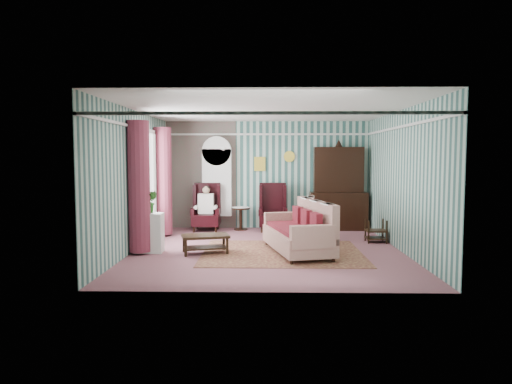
{
  "coord_description": "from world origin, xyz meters",
  "views": [
    {
      "loc": [
        -0.03,
        -9.41,
        1.94
      ],
      "look_at": [
        -0.25,
        0.6,
        1.17
      ],
      "focal_mm": 32.0,
      "sensor_mm": 36.0,
      "label": 1
    }
  ],
  "objects_px": {
    "bookcase": "(217,187)",
    "wingback_right": "(273,207)",
    "wingback_left": "(206,207)",
    "coffee_table": "(205,244)",
    "sofa": "(297,227)",
    "dresser_hutch": "(339,186)",
    "floral_armchair": "(297,220)",
    "plant_stand": "(149,233)",
    "seated_woman": "(206,208)",
    "nest_table": "(376,231)",
    "round_side_table": "(241,219)"
  },
  "relations": [
    {
      "from": "wingback_right",
      "to": "sofa",
      "type": "relative_size",
      "value": 0.58
    },
    {
      "from": "bookcase",
      "to": "round_side_table",
      "type": "height_order",
      "value": "bookcase"
    },
    {
      "from": "seated_woman",
      "to": "round_side_table",
      "type": "bearing_deg",
      "value": 9.46
    },
    {
      "from": "bookcase",
      "to": "nest_table",
      "type": "relative_size",
      "value": 4.15
    },
    {
      "from": "wingback_left",
      "to": "sofa",
      "type": "distance_m",
      "value": 3.53
    },
    {
      "from": "wingback_left",
      "to": "coffee_table",
      "type": "relative_size",
      "value": 1.34
    },
    {
      "from": "wingback_right",
      "to": "floral_armchair",
      "type": "xyz_separation_m",
      "value": [
        0.55,
        -1.27,
        -0.15
      ]
    },
    {
      "from": "wingback_left",
      "to": "bookcase",
      "type": "bearing_deg",
      "value": 57.34
    },
    {
      "from": "round_side_table",
      "to": "floral_armchair",
      "type": "bearing_deg",
      "value": -45.39
    },
    {
      "from": "seated_woman",
      "to": "sofa",
      "type": "relative_size",
      "value": 0.55
    },
    {
      "from": "coffee_table",
      "to": "bookcase",
      "type": "bearing_deg",
      "value": 91.83
    },
    {
      "from": "wingback_right",
      "to": "nest_table",
      "type": "height_order",
      "value": "wingback_right"
    },
    {
      "from": "nest_table",
      "to": "wingback_left",
      "type": "bearing_deg",
      "value": 159.15
    },
    {
      "from": "coffee_table",
      "to": "plant_stand",
      "type": "bearing_deg",
      "value": 176.37
    },
    {
      "from": "round_side_table",
      "to": "coffee_table",
      "type": "distance_m",
      "value": 3.03
    },
    {
      "from": "plant_stand",
      "to": "floral_armchair",
      "type": "height_order",
      "value": "floral_armchair"
    },
    {
      "from": "wingback_left",
      "to": "nest_table",
      "type": "relative_size",
      "value": 2.31
    },
    {
      "from": "sofa",
      "to": "floral_armchair",
      "type": "distance_m",
      "value": 1.49
    },
    {
      "from": "wingback_left",
      "to": "floral_armchair",
      "type": "bearing_deg",
      "value": -28.9
    },
    {
      "from": "floral_armchair",
      "to": "wingback_left",
      "type": "bearing_deg",
      "value": 67.01
    },
    {
      "from": "bookcase",
      "to": "plant_stand",
      "type": "bearing_deg",
      "value": -108.49
    },
    {
      "from": "dresser_hutch",
      "to": "plant_stand",
      "type": "relative_size",
      "value": 2.95
    },
    {
      "from": "plant_stand",
      "to": "nest_table",
      "type": "bearing_deg",
      "value": 13.84
    },
    {
      "from": "seated_woman",
      "to": "floral_armchair",
      "type": "distance_m",
      "value": 2.63
    },
    {
      "from": "bookcase",
      "to": "wingback_right",
      "type": "xyz_separation_m",
      "value": [
        1.5,
        -0.39,
        -0.5
      ]
    },
    {
      "from": "wingback_left",
      "to": "coffee_table",
      "type": "xyz_separation_m",
      "value": [
        0.35,
        -2.82,
        -0.44
      ]
    },
    {
      "from": "dresser_hutch",
      "to": "sofa",
      "type": "xyz_separation_m",
      "value": [
        -1.3,
        -3.03,
        -0.66
      ]
    },
    {
      "from": "wingback_left",
      "to": "seated_woman",
      "type": "bearing_deg",
      "value": 0.0
    },
    {
      "from": "wingback_left",
      "to": "floral_armchair",
      "type": "xyz_separation_m",
      "value": [
        2.3,
        -1.27,
        -0.15
      ]
    },
    {
      "from": "wingback_left",
      "to": "floral_armchair",
      "type": "distance_m",
      "value": 2.63
    },
    {
      "from": "wingback_right",
      "to": "floral_armchair",
      "type": "relative_size",
      "value": 1.31
    },
    {
      "from": "bookcase",
      "to": "coffee_table",
      "type": "xyz_separation_m",
      "value": [
        0.1,
        -3.21,
        -0.93
      ]
    },
    {
      "from": "bookcase",
      "to": "round_side_table",
      "type": "distance_m",
      "value": 1.07
    },
    {
      "from": "wingback_left",
      "to": "sofa",
      "type": "relative_size",
      "value": 0.58
    },
    {
      "from": "bookcase",
      "to": "seated_woman",
      "type": "distance_m",
      "value": 0.7
    },
    {
      "from": "dresser_hutch",
      "to": "seated_woman",
      "type": "xyz_separation_m",
      "value": [
        -3.5,
        -0.27,
        -0.59
      ]
    },
    {
      "from": "round_side_table",
      "to": "wingback_right",
      "type": "bearing_deg",
      "value": -10.01
    },
    {
      "from": "dresser_hutch",
      "to": "seated_woman",
      "type": "relative_size",
      "value": 2.0
    },
    {
      "from": "dresser_hutch",
      "to": "floral_armchair",
      "type": "xyz_separation_m",
      "value": [
        -1.2,
        -1.54,
        -0.7
      ]
    },
    {
      "from": "coffee_table",
      "to": "wingback_right",
      "type": "bearing_deg",
      "value": 63.66
    },
    {
      "from": "plant_stand",
      "to": "coffee_table",
      "type": "xyz_separation_m",
      "value": [
        1.15,
        -0.07,
        -0.21
      ]
    },
    {
      "from": "seated_woman",
      "to": "plant_stand",
      "type": "height_order",
      "value": "seated_woman"
    },
    {
      "from": "nest_table",
      "to": "sofa",
      "type": "bearing_deg",
      "value": -147.14
    },
    {
      "from": "wingback_right",
      "to": "sofa",
      "type": "bearing_deg",
      "value": -80.64
    },
    {
      "from": "round_side_table",
      "to": "floral_armchair",
      "type": "relative_size",
      "value": 0.63
    },
    {
      "from": "bookcase",
      "to": "dresser_hutch",
      "type": "distance_m",
      "value": 3.25
    },
    {
      "from": "dresser_hutch",
      "to": "plant_stand",
      "type": "height_order",
      "value": "dresser_hutch"
    },
    {
      "from": "floral_armchair",
      "to": "round_side_table",
      "type": "bearing_deg",
      "value": 50.51
    },
    {
      "from": "bookcase",
      "to": "seated_woman",
      "type": "xyz_separation_m",
      "value": [
        -0.25,
        -0.39,
        -0.53
      ]
    },
    {
      "from": "round_side_table",
      "to": "wingback_left",
      "type": "bearing_deg",
      "value": -170.54
    }
  ]
}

